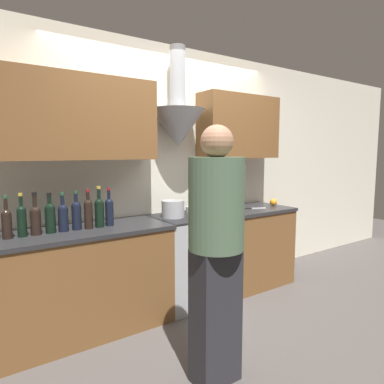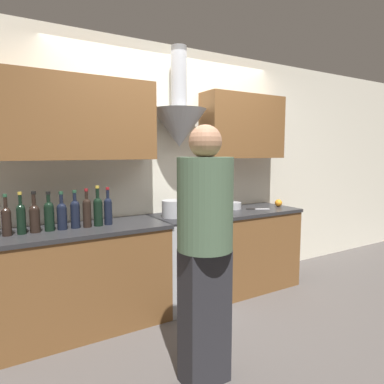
{
  "view_description": "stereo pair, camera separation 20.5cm",
  "coord_description": "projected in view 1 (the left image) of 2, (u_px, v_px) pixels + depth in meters",
  "views": [
    {
      "loc": [
        -1.86,
        -2.44,
        1.51
      ],
      "look_at": [
        0.0,
        0.25,
        1.13
      ],
      "focal_mm": 32.0,
      "sensor_mm": 36.0,
      "label": 1
    },
    {
      "loc": [
        -1.69,
        -2.56,
        1.51
      ],
      "look_at": [
        0.0,
        0.25,
        1.13
      ],
      "focal_mm": 32.0,
      "sensor_mm": 36.0,
      "label": 2
    }
  ],
  "objects": [
    {
      "name": "wine_bottle_6",
      "position": [
        76.0,
        214.0,
        2.79
      ],
      "size": [
        0.08,
        0.08,
        0.32
      ],
      "color": "black",
      "rests_on": "counter_left"
    },
    {
      "name": "stock_pot",
      "position": [
        173.0,
        209.0,
        3.33
      ],
      "size": [
        0.22,
        0.22,
        0.17
      ],
      "color": "#A8AAAF",
      "rests_on": "stove_range"
    },
    {
      "name": "ground_plane",
      "position": [
        207.0,
        314.0,
        3.22
      ],
      "size": [
        12.0,
        12.0,
        0.0
      ],
      "primitive_type": "plane",
      "color": "#4C4744"
    },
    {
      "name": "wine_bottle_3",
      "position": [
        35.0,
        218.0,
        2.62
      ],
      "size": [
        0.08,
        0.08,
        0.33
      ],
      "color": "black",
      "rests_on": "counter_left"
    },
    {
      "name": "person_foreground_left",
      "position": [
        216.0,
        245.0,
        2.18
      ],
      "size": [
        0.35,
        0.35,
        1.68
      ],
      "color": "#28282D",
      "rests_on": "ground_plane"
    },
    {
      "name": "counter_left",
      "position": [
        84.0,
        281.0,
        2.87
      ],
      "size": [
        1.45,
        0.62,
        0.88
      ],
      "color": "brown",
      "rests_on": "ground_plane"
    },
    {
      "name": "saucepan",
      "position": [
        230.0,
        205.0,
        3.85
      ],
      "size": [
        0.18,
        0.18,
        0.08
      ],
      "color": "#A8AAAF",
      "rests_on": "counter_right"
    },
    {
      "name": "counter_right",
      "position": [
        246.0,
        246.0,
        3.92
      ],
      "size": [
        1.02,
        0.62,
        0.88
      ],
      "color": "brown",
      "rests_on": "ground_plane"
    },
    {
      "name": "wine_bottle_2",
      "position": [
        22.0,
        219.0,
        2.55
      ],
      "size": [
        0.07,
        0.07,
        0.33
      ],
      "color": "black",
      "rests_on": "counter_left"
    },
    {
      "name": "mixing_bowl",
      "position": [
        196.0,
        210.0,
        3.52
      ],
      "size": [
        0.2,
        0.2,
        0.08
      ],
      "color": "#A8AAAF",
      "rests_on": "stove_range"
    },
    {
      "name": "wine_bottle_1",
      "position": [
        7.0,
        222.0,
        2.5
      ],
      "size": [
        0.07,
        0.07,
        0.32
      ],
      "color": "black",
      "rests_on": "counter_left"
    },
    {
      "name": "orange_fruit",
      "position": [
        273.0,
        202.0,
        4.05
      ],
      "size": [
        0.08,
        0.08,
        0.08
      ],
      "color": "orange",
      "rests_on": "counter_right"
    },
    {
      "name": "wine_bottle_8",
      "position": [
        99.0,
        211.0,
        2.89
      ],
      "size": [
        0.08,
        0.08,
        0.35
      ],
      "color": "black",
      "rests_on": "counter_left"
    },
    {
      "name": "wine_bottle_5",
      "position": [
        63.0,
        216.0,
        2.73
      ],
      "size": [
        0.08,
        0.08,
        0.31
      ],
      "color": "black",
      "rests_on": "counter_left"
    },
    {
      "name": "chefs_knife",
      "position": [
        254.0,
        208.0,
        3.85
      ],
      "size": [
        0.25,
        0.14,
        0.01
      ],
      "rotation": [
        0.0,
        0.0,
        -0.45
      ],
      "color": "silver",
      "rests_on": "counter_right"
    },
    {
      "name": "wine_bottle_4",
      "position": [
        50.0,
        216.0,
        2.68
      ],
      "size": [
        0.08,
        0.08,
        0.32
      ],
      "color": "black",
      "rests_on": "counter_left"
    },
    {
      "name": "wine_bottle_7",
      "position": [
        88.0,
        212.0,
        2.83
      ],
      "size": [
        0.07,
        0.07,
        0.33
      ],
      "color": "black",
      "rests_on": "counter_left"
    },
    {
      "name": "stove_range",
      "position": [
        186.0,
        258.0,
        3.46
      ],
      "size": [
        0.64,
        0.6,
        0.88
      ],
      "color": "#A8AAAF",
      "rests_on": "ground_plane"
    },
    {
      "name": "wine_bottle_9",
      "position": [
        109.0,
        210.0,
        2.94
      ],
      "size": [
        0.07,
        0.07,
        0.33
      ],
      "color": "black",
      "rests_on": "counter_left"
    },
    {
      "name": "wall_back",
      "position": [
        166.0,
        157.0,
        3.52
      ],
      "size": [
        8.4,
        0.55,
        2.6
      ],
      "color": "silver",
      "rests_on": "ground_plane"
    }
  ]
}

